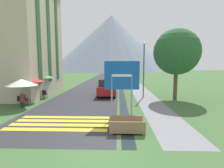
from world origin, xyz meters
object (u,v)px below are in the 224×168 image
Objects in this scene: cafe_umbrella_front_white at (22,82)px; streetlamp at (144,65)px; cafe_chair_near_left at (20,100)px; cafe_umbrella_middle_red at (32,80)px; road_sign at (122,81)px; cafe_umbrella_rear_green at (44,76)px; parked_car_far at (110,79)px; person_standing_terrace at (39,89)px; cafe_chair_near_right at (24,99)px; footbridge at (127,127)px; parked_car_near at (107,87)px; tree_by_path at (177,52)px; person_seated_far at (22,99)px; cafe_chair_far_left at (45,94)px; hotel_building at (21,33)px; person_seated_near at (29,95)px.

streetlamp is (9.94, 4.48, 1.26)m from cafe_umbrella_front_white.
cafe_umbrella_middle_red is (0.15, 1.77, 1.46)m from cafe_chair_near_left.
cafe_umbrella_rear_green is (-7.87, 7.49, -0.22)m from road_sign.
parked_car_far is 0.76× the size of streetlamp.
cafe_umbrella_middle_red reaches higher than person_standing_terrace.
cafe_chair_near_right is at bearing -112.41° from parked_car_far.
road_sign is at bearing -107.82° from streetlamp.
footbridge is 0.31× the size of streetlamp.
parked_car_near is (-1.60, 9.89, 0.68)m from footbridge.
parked_car_near is 1.91× the size of cafe_umbrella_middle_red.
person_standing_terrace is (-7.84, 7.46, 0.77)m from footbridge.
tree_by_path is at bearing -14.27° from parked_car_near.
parked_car_far is 17.37m from person_seated_far.
streetlamp is at bearing -1.12° from cafe_umbrella_rear_green.
cafe_umbrella_rear_green is 0.43× the size of streetlamp.
cafe_chair_far_left reaches higher than footbridge.
cafe_chair_far_left is (-5.69, -12.77, -0.40)m from parked_car_far.
cafe_chair_near_right is 0.16× the size of streetlamp.
cafe_umbrella_middle_red is at bearing 97.50° from person_seated_far.
cafe_chair_near_right is 14.03m from tree_by_path.
cafe_chair_near_left is at bearing -117.53° from cafe_chair_far_left.
cafe_chair_near_left is 1.53m from cafe_umbrella_front_white.
parked_car_near is 8.21m from cafe_umbrella_front_white.
streetlamp is at bearing -71.32° from parked_car_far.
hotel_building is 3.00× the size of parked_car_far.
cafe_umbrella_rear_green is (-6.26, -11.48, 1.23)m from parked_car_far.
parked_car_far reaches higher than cafe_chair_near_right.
cafe_umbrella_rear_green is (0.08, 3.90, 1.62)m from cafe_chair_near_right.
footbridge is 0.41× the size of parked_car_near.
parked_car_far is at bearing 61.40° from cafe_umbrella_rear_green.
cafe_umbrella_front_white is at bearing -86.72° from cafe_umbrella_rear_green.
cafe_umbrella_front_white is 2.98m from person_standing_terrace.
parked_car_far is 15.94m from person_seated_near.
cafe_chair_near_right is 0.66× the size of person_seated_far.
cafe_chair_near_right is (-8.17, 5.42, 0.29)m from footbridge.
cafe_chair_near_left is (-6.37, -15.83, -0.40)m from parked_car_far.
person_standing_terrace is at bearing 90.51° from cafe_umbrella_front_white.
hotel_building is at bearing 175.89° from streetlamp.
person_seated_near reaches higher than footbridge.
streetlamp is (9.97, 1.66, 2.22)m from person_standing_terrace.
tree_by_path is (5.00, 8.21, 4.23)m from footbridge.
hotel_building is 5.74× the size of cafe_umbrella_middle_red.
cafe_chair_far_left is at bearing -179.19° from tree_by_path.
road_sign is 4.12× the size of cafe_chair_far_left.
person_seated_far is 13.80m from tree_by_path.
person_standing_terrace is (0.20, 0.72, -0.98)m from cafe_umbrella_middle_red.
cafe_umbrella_rear_green reaches higher than person_seated_far.
cafe_umbrella_front_white is 1.85× the size of person_seated_near.
person_seated_near is (-0.22, 1.49, -1.26)m from cafe_umbrella_front_white.
road_sign reaches higher than parked_car_far.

